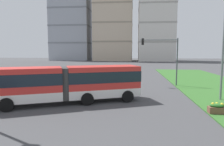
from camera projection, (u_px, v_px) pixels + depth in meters
The scene contains 8 objects.
articulated_bus at pixel (70, 83), 16.61m from camera, with size 11.78×7.00×3.00m.
car_grey_wagon at pixel (64, 83), 22.40m from camera, with size 4.51×2.26×1.58m.
flower_planter_3 at pixel (217, 108), 13.61m from camera, with size 1.10×0.56×0.74m.
traffic_light_far_right at pixel (164, 53), 24.72m from camera, with size 4.57×0.28×5.86m.
streetlight_median at pixel (224, 42), 17.05m from camera, with size 0.70×0.28×9.23m.
apartment_tower_west at pixel (73, 20), 103.07m from camera, with size 19.10×18.30×40.99m.
apartment_tower_westcentre at pixel (113, 16), 95.25m from camera, with size 17.96×14.26×42.35m.
apartment_tower_centre at pixel (156, 17), 92.94m from camera, with size 15.88×17.98×40.74m.
Camera 1 is at (1.75, -3.40, 4.22)m, focal length 32.35 mm.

